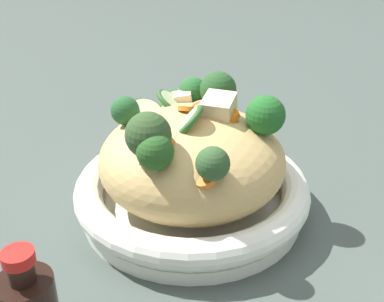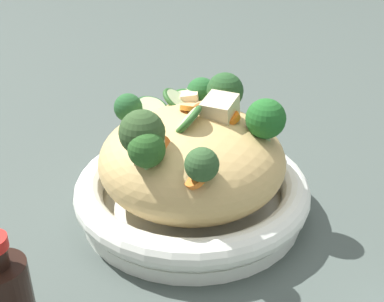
{
  "view_description": "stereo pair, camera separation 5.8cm",
  "coord_description": "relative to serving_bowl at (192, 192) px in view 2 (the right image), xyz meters",
  "views": [
    {
      "loc": [
        0.42,
        0.3,
        0.36
      ],
      "look_at": [
        0.0,
        0.0,
        0.09
      ],
      "focal_mm": 45.81,
      "sensor_mm": 36.0,
      "label": 1
    },
    {
      "loc": [
        0.38,
        0.34,
        0.36
      ],
      "look_at": [
        0.0,
        0.0,
        0.09
      ],
      "focal_mm": 45.81,
      "sensor_mm": 36.0,
      "label": 2
    }
  ],
  "objects": [
    {
      "name": "serving_bowl",
      "position": [
        0.0,
        0.0,
        0.0
      ],
      "size": [
        0.29,
        0.29,
        0.05
      ],
      "color": "white",
      "rests_on": "ground_plane"
    },
    {
      "name": "broccoli_florets",
      "position": [
        -0.0,
        0.0,
        0.1
      ],
      "size": [
        0.23,
        0.2,
        0.08
      ],
      "color": "#94B974",
      "rests_on": "serving_bowl"
    },
    {
      "name": "zucchini_slices",
      "position": [
        -0.02,
        -0.04,
        0.1
      ],
      "size": [
        0.12,
        0.12,
        0.05
      ],
      "color": "beige",
      "rests_on": "serving_bowl"
    },
    {
      "name": "ground_plane",
      "position": [
        0.0,
        0.0,
        -0.03
      ],
      "size": [
        3.0,
        3.0,
        0.0
      ],
      "primitive_type": "plane",
      "color": "#414B46"
    },
    {
      "name": "carrot_coins",
      "position": [
        0.02,
        0.02,
        0.1
      ],
      "size": [
        0.13,
        0.11,
        0.04
      ],
      "color": "orange",
      "rests_on": "serving_bowl"
    },
    {
      "name": "noodle_heap",
      "position": [
        -0.0,
        0.0,
        0.05
      ],
      "size": [
        0.22,
        0.22,
        0.12
      ],
      "color": "tan",
      "rests_on": "serving_bowl"
    },
    {
      "name": "chicken_chunks",
      "position": [
        -0.01,
        0.0,
        0.1
      ],
      "size": [
        0.17,
        0.12,
        0.05
      ],
      "color": "beige",
      "rests_on": "serving_bowl"
    }
  ]
}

